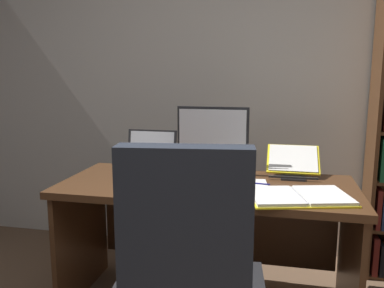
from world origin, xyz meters
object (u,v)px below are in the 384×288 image
at_px(keyboard, 201,187).
at_px(open_binder, 299,196).
at_px(monitor, 213,141).
at_px(desk, 209,214).
at_px(laptop, 148,162).
at_px(reading_stand_with_book, 293,162).
at_px(notepad, 254,185).
at_px(computer_mouse, 148,183).
at_px(pen, 257,183).

xyz_separation_m(keyboard, open_binder, (0.50, -0.05, -0.00)).
height_order(monitor, open_binder, monitor).
relative_size(desk, open_binder, 2.97).
distance_m(monitor, laptop, 0.45).
relative_size(desk, keyboard, 3.93).
distance_m(desk, reading_stand_with_book, 0.60).
relative_size(open_binder, notepad, 2.64).
bearing_deg(reading_stand_with_book, monitor, -172.20).
bearing_deg(open_binder, desk, 138.19).
xyz_separation_m(computer_mouse, reading_stand_with_book, (0.79, 0.42, 0.06)).
distance_m(desk, laptop, 0.53).
xyz_separation_m(monitor, keyboard, (0.00, -0.36, -0.19)).
xyz_separation_m(computer_mouse, pen, (0.59, 0.14, -0.01)).
height_order(desk, pen, pen).
bearing_deg(notepad, desk, 165.32).
relative_size(keyboard, open_binder, 0.76).
distance_m(desk, notepad, 0.34).
relative_size(open_binder, pen, 3.96).
height_order(laptop, pen, laptop).
bearing_deg(pen, reading_stand_with_book, 55.76).
bearing_deg(desk, pen, -13.68).
distance_m(notepad, pen, 0.02).
height_order(laptop, open_binder, laptop).
bearing_deg(reading_stand_with_book, keyboard, -138.84).
bearing_deg(open_binder, reading_stand_with_book, 77.65).
distance_m(reading_stand_with_book, pen, 0.36).
bearing_deg(monitor, computer_mouse, -129.99).
height_order(computer_mouse, open_binder, computer_mouse).
height_order(desk, laptop, laptop).
relative_size(keyboard, notepad, 2.00).
bearing_deg(laptop, reading_stand_with_book, 4.03).
relative_size(monitor, pen, 3.14).
xyz_separation_m(laptop, open_binder, (0.92, -0.41, -0.04)).
height_order(monitor, keyboard, monitor).
height_order(desk, monitor, monitor).
bearing_deg(reading_stand_with_book, pen, -124.24).
bearing_deg(desk, reading_stand_with_book, 24.75).
xyz_separation_m(monitor, reading_stand_with_book, (0.49, 0.07, -0.12)).
relative_size(keyboard, computer_mouse, 4.04).
relative_size(keyboard, pen, 3.00).
xyz_separation_m(open_binder, pen, (-0.21, 0.19, 0.00)).
bearing_deg(laptop, keyboard, -40.56).
distance_m(keyboard, computer_mouse, 0.30).
relative_size(computer_mouse, reading_stand_with_book, 0.33).
xyz_separation_m(desk, laptop, (-0.43, 0.16, 0.26)).
bearing_deg(open_binder, notepad, 126.98).
bearing_deg(pen, desk, 166.32).
relative_size(monitor, keyboard, 1.05).
height_order(desk, keyboard, keyboard).
bearing_deg(keyboard, laptop, 139.44).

